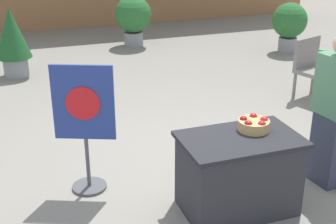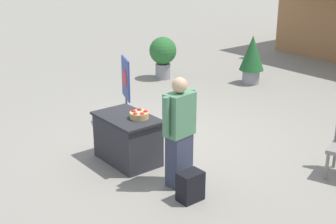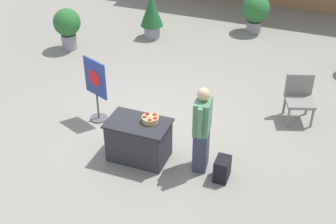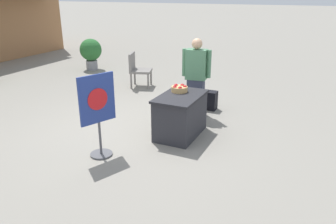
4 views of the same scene
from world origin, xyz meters
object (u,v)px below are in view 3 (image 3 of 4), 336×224
object	(u,v)px
backpack	(222,169)
potted_plant_far_right	(255,10)
apple_basket	(150,119)
person_visitor	(202,129)
display_table	(139,140)
potted_plant_near_right	(152,14)
potted_plant_far_left	(67,25)
poster_board	(96,87)
patio_chair	(299,96)

from	to	relation	value
backpack	potted_plant_far_right	world-z (taller)	potted_plant_far_right
apple_basket	person_visitor	xyz separation A→B (m)	(0.94, 0.03, -0.00)
display_table	backpack	bearing A→B (deg)	-1.18
person_visitor	potted_plant_near_right	bearing A→B (deg)	-65.39
backpack	potted_plant_near_right	bearing A→B (deg)	124.06
potted_plant_far_left	potted_plant_near_right	bearing A→B (deg)	39.60
apple_basket	person_visitor	bearing A→B (deg)	1.67
apple_basket	poster_board	world-z (taller)	poster_board
backpack	potted_plant_far_right	distance (m)	6.48
potted_plant_far_left	apple_basket	bearing A→B (deg)	-42.25
potted_plant_far_right	potted_plant_near_right	xyz separation A→B (m)	(-2.55, -1.39, 0.04)
display_table	potted_plant_far_right	xyz separation A→B (m)	(0.73, 6.38, 0.26)
patio_chair	potted_plant_far_left	bearing A→B (deg)	-119.55
backpack	potted_plant_far_left	size ratio (longest dim) A/B	0.38
poster_board	potted_plant_far_left	distance (m)	3.53
patio_chair	potted_plant_far_left	xyz separation A→B (m)	(-6.08, 1.18, 0.14)
potted_plant_far_right	backpack	bearing A→B (deg)	-82.56
patio_chair	potted_plant_near_right	distance (m)	5.06
potted_plant_far_right	apple_basket	bearing A→B (deg)	-94.94
poster_board	potted_plant_far_right	size ratio (longest dim) A/B	1.24
display_table	patio_chair	size ratio (longest dim) A/B	1.19
backpack	potted_plant_far_left	xyz separation A→B (m)	(-5.15, 3.56, 0.46)
potted_plant_near_right	potted_plant_far_left	bearing A→B (deg)	-140.40
apple_basket	person_visitor	size ratio (longest dim) A/B	0.18
patio_chair	potted_plant_far_left	world-z (taller)	potted_plant_far_left
patio_chair	potted_plant_far_left	size ratio (longest dim) A/B	0.85
potted_plant_far_right	potted_plant_near_right	bearing A→B (deg)	-151.42
apple_basket	potted_plant_near_right	xyz separation A→B (m)	(-2.01, 4.88, -0.14)
poster_board	patio_chair	bearing A→B (deg)	133.91
apple_basket	patio_chair	bearing A→B (deg)	44.26
poster_board	patio_chair	xyz separation A→B (m)	(3.79, 1.51, -0.22)
display_table	poster_board	distance (m)	1.58
backpack	poster_board	xyz separation A→B (m)	(-2.86, 0.88, 0.54)
potted_plant_near_right	potted_plant_far_left	distance (m)	2.28
display_table	apple_basket	size ratio (longest dim) A/B	3.71
backpack	potted_plant_far_right	size ratio (longest dim) A/B	0.38
apple_basket	potted_plant_far_right	size ratio (longest dim) A/B	0.27
apple_basket	backpack	bearing A→B (deg)	-5.71
display_table	apple_basket	distance (m)	0.49
apple_basket	potted_plant_near_right	size ratio (longest dim) A/B	0.24
display_table	potted_plant_far_right	distance (m)	6.42
backpack	display_table	bearing A→B (deg)	178.82
display_table	poster_board	size ratio (longest dim) A/B	0.82
display_table	poster_board	world-z (taller)	poster_board
poster_board	patio_chair	world-z (taller)	poster_board
display_table	person_visitor	distance (m)	1.22
potted_plant_far_right	potted_plant_near_right	distance (m)	2.91
potted_plant_far_left	potted_plant_far_right	bearing A→B (deg)	33.42
backpack	potted_plant_far_right	bearing A→B (deg)	97.44
apple_basket	potted_plant_far_left	xyz separation A→B (m)	(-3.77, 3.43, -0.16)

